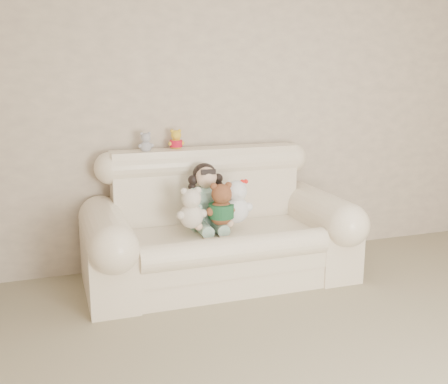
% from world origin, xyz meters
% --- Properties ---
extents(wall_back, '(4.50, 0.00, 4.50)m').
position_xyz_m(wall_back, '(0.00, 2.50, 1.30)').
color(wall_back, '#A39382').
rests_on(wall_back, ground).
extents(sofa, '(2.10, 0.95, 1.03)m').
position_xyz_m(sofa, '(-0.55, 2.00, 0.52)').
color(sofa, '#FFEDCD').
rests_on(sofa, floor).
extents(seated_child, '(0.33, 0.40, 0.53)m').
position_xyz_m(seated_child, '(-0.64, 2.08, 0.69)').
color(seated_child, '#277454').
rests_on(seated_child, sofa).
extents(brown_teddy, '(0.28, 0.23, 0.39)m').
position_xyz_m(brown_teddy, '(-0.58, 1.88, 0.69)').
color(brown_teddy, brown).
rests_on(brown_teddy, sofa).
extents(white_cat, '(0.29, 0.24, 0.41)m').
position_xyz_m(white_cat, '(-0.45, 1.90, 0.70)').
color(white_cat, silver).
rests_on(white_cat, sofa).
extents(cream_teddy, '(0.29, 0.26, 0.36)m').
position_xyz_m(cream_teddy, '(-0.82, 1.88, 0.68)').
color(cream_teddy, white).
rests_on(cream_teddy, sofa).
extents(yellow_mini_bear, '(0.15, 0.13, 0.21)m').
position_xyz_m(yellow_mini_bear, '(-0.80, 2.38, 1.11)').
color(yellow_mini_bear, yellow).
rests_on(yellow_mini_bear, sofa).
extents(grey_mini_plush, '(0.15, 0.14, 0.19)m').
position_xyz_m(grey_mini_plush, '(-1.05, 2.35, 1.11)').
color(grey_mini_plush, '#B2B0B7').
rests_on(grey_mini_plush, sofa).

